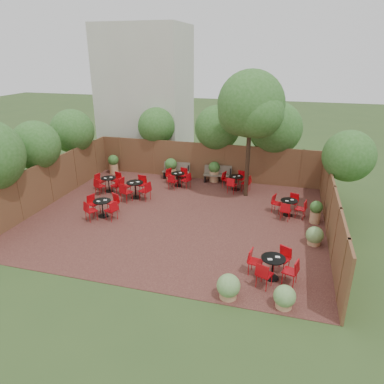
# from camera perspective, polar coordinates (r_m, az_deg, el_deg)

# --- Properties ---
(ground) EXTENTS (80.00, 80.00, 0.00)m
(ground) POSITION_cam_1_polar(r_m,az_deg,el_deg) (15.07, -2.42, -4.02)
(ground) COLOR #354F23
(ground) RESTS_ON ground
(courtyard_paving) EXTENTS (12.00, 10.00, 0.02)m
(courtyard_paving) POSITION_cam_1_polar(r_m,az_deg,el_deg) (15.06, -2.42, -3.98)
(courtyard_paving) COLOR #3C1B18
(courtyard_paving) RESTS_ON ground
(fence_back) EXTENTS (12.00, 0.08, 2.00)m
(fence_back) POSITION_cam_1_polar(r_m,az_deg,el_deg) (19.21, 2.12, 4.91)
(fence_back) COLOR brown
(fence_back) RESTS_ON ground
(fence_left) EXTENTS (0.08, 10.00, 2.00)m
(fence_left) POSITION_cam_1_polar(r_m,az_deg,el_deg) (17.38, -21.67, 1.53)
(fence_left) COLOR brown
(fence_left) RESTS_ON ground
(fence_right) EXTENTS (0.08, 10.00, 2.00)m
(fence_right) POSITION_cam_1_polar(r_m,az_deg,el_deg) (14.14, 21.37, -2.91)
(fence_right) COLOR brown
(fence_right) RESTS_ON ground
(neighbour_building) EXTENTS (5.00, 4.00, 8.00)m
(neighbour_building) POSITION_cam_1_polar(r_m,az_deg,el_deg) (22.80, -7.37, 15.11)
(neighbour_building) COLOR beige
(neighbour_building) RESTS_ON ground
(overhang_foliage) EXTENTS (15.73, 11.07, 2.80)m
(overhang_foliage) POSITION_cam_1_polar(r_m,az_deg,el_deg) (17.04, -5.88, 8.70)
(overhang_foliage) COLOR #2D5F1E
(overhang_foliage) RESTS_ON ground
(courtyard_tree) EXTENTS (3.02, 2.96, 5.82)m
(courtyard_tree) POSITION_cam_1_polar(r_m,az_deg,el_deg) (16.32, 9.34, 13.13)
(courtyard_tree) COLOR black
(courtyard_tree) RESTS_ON courtyard_paving
(park_bench_left) EXTENTS (1.48, 0.62, 0.89)m
(park_bench_left) POSITION_cam_1_polar(r_m,az_deg,el_deg) (19.41, -2.53, 3.47)
(park_bench_left) COLOR brown
(park_bench_left) RESTS_ON courtyard_paving
(park_bench_right) EXTENTS (1.49, 0.63, 0.90)m
(park_bench_right) POSITION_cam_1_polar(r_m,az_deg,el_deg) (18.86, 4.12, 2.90)
(park_bench_right) COLOR brown
(park_bench_right) RESTS_ON courtyard_paving
(bistro_tables) EXTENTS (10.11, 8.71, 0.90)m
(bistro_tables) POSITION_cam_1_polar(r_m,az_deg,el_deg) (15.86, -1.94, -0.91)
(bistro_tables) COLOR black
(bistro_tables) RESTS_ON courtyard_paving
(planters) EXTENTS (11.32, 4.27, 1.17)m
(planters) POSITION_cam_1_polar(r_m,az_deg,el_deg) (18.56, -1.08, 3.06)
(planters) COLOR tan
(planters) RESTS_ON courtyard_paving
(low_shrubs) EXTENTS (3.10, 4.43, 0.72)m
(low_shrubs) POSITION_cam_1_polar(r_m,az_deg,el_deg) (11.29, 13.23, -12.10)
(low_shrubs) COLOR tan
(low_shrubs) RESTS_ON courtyard_paving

